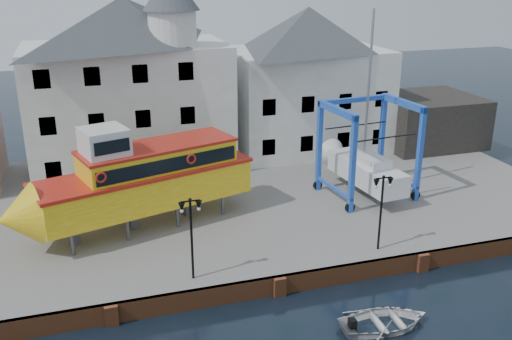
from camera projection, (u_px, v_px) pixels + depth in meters
name	position (u px, v px, depth m)	size (l,w,h in m)	color
ground	(279.00, 295.00, 27.98)	(140.00, 140.00, 0.00)	black
hardstanding	(224.00, 201.00, 37.66)	(44.00, 22.00, 1.00)	slate
quay_wall	(279.00, 285.00, 27.90)	(44.00, 0.47, 1.00)	brown
building_white_main	(130.00, 82.00, 40.57)	(14.00, 8.30, 14.00)	silver
building_white_right	(307.00, 80.00, 45.26)	(12.00, 8.00, 11.20)	silver
shed_dark	(426.00, 120.00, 47.52)	(8.00, 7.00, 4.00)	black
lamp_post_left	(191.00, 218.00, 26.50)	(1.12, 0.32, 4.20)	black
lamp_post_right	(382.00, 194.00, 29.30)	(1.12, 0.32, 4.20)	black
tour_boat	(131.00, 181.00, 31.77)	(14.51, 7.27, 6.16)	#59595E
travel_lift	(361.00, 163.00, 37.42)	(5.92, 7.97, 11.80)	#1B42B4
motorboat_b	(384.00, 327.00, 25.52)	(2.94, 4.12, 0.85)	silver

